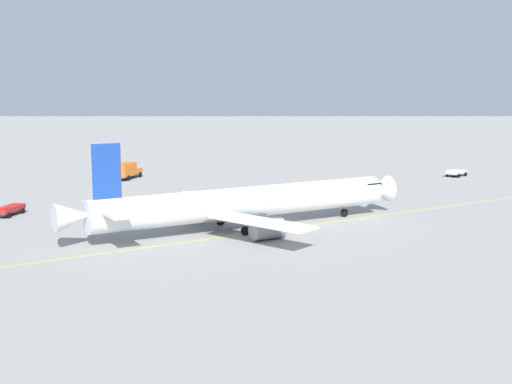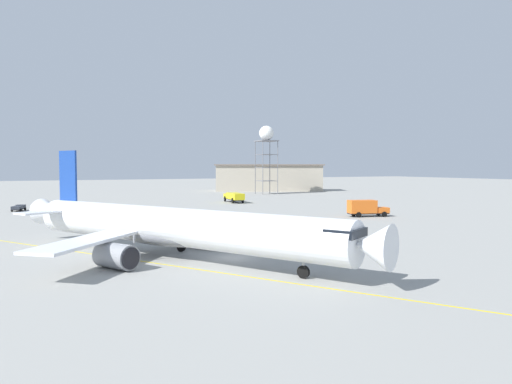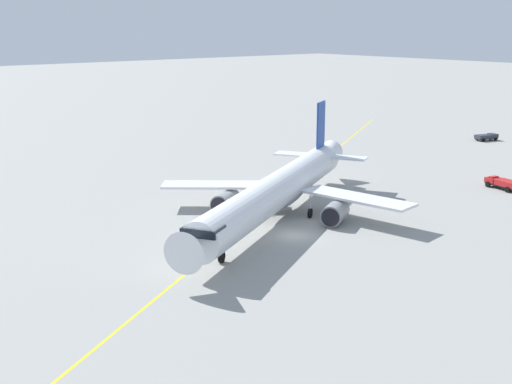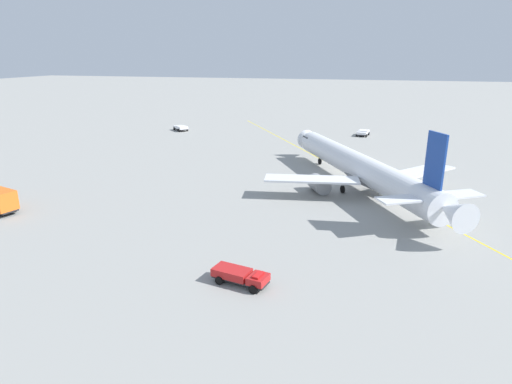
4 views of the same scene
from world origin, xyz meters
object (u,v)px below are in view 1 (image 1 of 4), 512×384
Objects in this scene: catering_truck_truck at (127,170)px; pushback_tug_truck_extra at (456,172)px; airliner_main at (243,204)px; ops_pickup_truck at (10,210)px.

pushback_tug_truck_extra is at bearing -70.85° from catering_truck_truck.
ops_pickup_truck is at bearing 135.56° from airliner_main.
catering_truck_truck reaches higher than pushback_tug_truck_extra.
airliner_main reaches higher than pushback_tug_truck_extra.
pushback_tug_truck_extra is (3.73, -63.76, -0.85)m from catering_truck_truck.
catering_truck_truck is at bearing 177.30° from ops_pickup_truck.
ops_pickup_truck is 1.04× the size of pushback_tug_truck_extra.
pushback_tug_truck_extra is at bearing 130.13° from ops_pickup_truck.
airliner_main is at bearing -136.88° from catering_truck_truck.
catering_truck_truck is at bearing 135.66° from pushback_tug_truck_extra.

